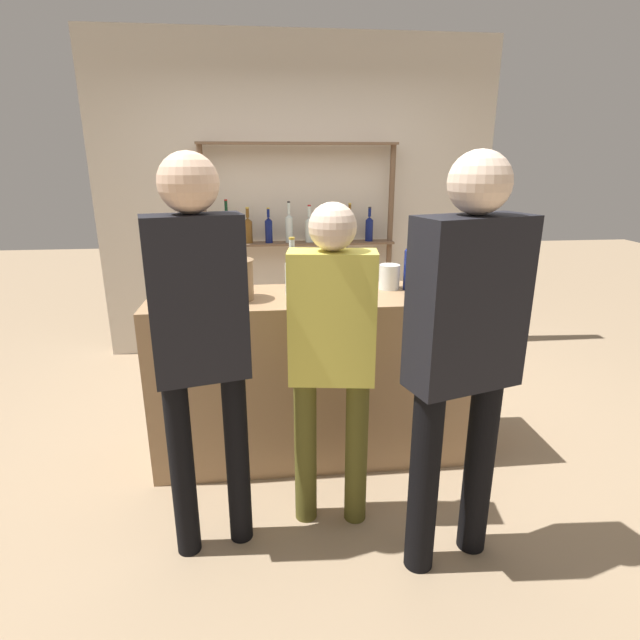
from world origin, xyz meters
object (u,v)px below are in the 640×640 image
at_px(counter_bottle_4, 193,268).
at_px(customer_right, 465,341).
at_px(counter_bottle_2, 166,274).
at_px(cork_jar, 389,277).
at_px(customer_left, 200,329).
at_px(counter_bottle_3, 292,274).
at_px(ice_bucket, 234,280).
at_px(counter_bottle_5, 339,266).
at_px(customer_center, 332,346).
at_px(counter_bottle_1, 209,274).
at_px(counter_bottle_0, 411,266).
at_px(wine_glass, 474,276).

relative_size(counter_bottle_4, customer_right, 0.21).
bearing_deg(counter_bottle_2, cork_jar, -1.93).
distance_m(counter_bottle_4, customer_left, 0.92).
xyz_separation_m(counter_bottle_3, customer_left, (-0.43, -0.77, -0.05)).
bearing_deg(ice_bucket, cork_jar, 8.78).
bearing_deg(counter_bottle_5, counter_bottle_4, 178.39).
bearing_deg(customer_center, customer_left, 110.06).
xyz_separation_m(counter_bottle_4, customer_center, (0.72, -0.78, -0.22)).
bearing_deg(counter_bottle_1, counter_bottle_3, -4.17).
relative_size(customer_right, customer_center, 1.13).
relative_size(counter_bottle_0, cork_jar, 2.50).
xyz_separation_m(counter_bottle_5, customer_left, (-0.72, -0.88, -0.07)).
relative_size(counter_bottle_1, customer_right, 0.19).
distance_m(counter_bottle_5, wine_glass, 0.78).
xyz_separation_m(counter_bottle_1, ice_bucket, (0.15, -0.09, -0.02)).
bearing_deg(counter_bottle_1, customer_left, -87.19).
relative_size(counter_bottle_0, counter_bottle_3, 1.11).
bearing_deg(counter_bottle_0, ice_bucket, -173.99).
xyz_separation_m(counter_bottle_2, customer_center, (0.87, -0.78, -0.19)).
relative_size(counter_bottle_2, counter_bottle_4, 0.80).
bearing_deg(counter_bottle_4, counter_bottle_5, -1.61).
bearing_deg(counter_bottle_3, counter_bottle_2, 169.93).
height_order(counter_bottle_3, wine_glass, counter_bottle_3).
bearing_deg(wine_glass, cork_jar, 153.80).
distance_m(counter_bottle_0, counter_bottle_1, 1.18).
relative_size(counter_bottle_4, cork_jar, 2.55).
relative_size(wine_glass, customer_right, 0.09).
relative_size(counter_bottle_3, ice_bucket, 1.49).
distance_m(counter_bottle_2, counter_bottle_3, 0.74).
bearing_deg(ice_bucket, customer_center, -51.74).
bearing_deg(ice_bucket, counter_bottle_0, 6.01).
height_order(ice_bucket, customer_right, customer_right).
xyz_separation_m(wine_glass, cork_jar, (-0.44, 0.22, -0.04)).
distance_m(counter_bottle_2, cork_jar, 1.31).
xyz_separation_m(counter_bottle_4, customer_right, (1.22, -1.10, -0.10)).
distance_m(counter_bottle_5, customer_center, 0.80).
bearing_deg(cork_jar, counter_bottle_4, 177.58).
xyz_separation_m(counter_bottle_5, wine_glass, (0.74, -0.24, -0.03)).
bearing_deg(counter_bottle_1, counter_bottle_2, 159.58).
bearing_deg(counter_bottle_0, counter_bottle_5, 172.38).
height_order(counter_bottle_4, wine_glass, counter_bottle_4).
bearing_deg(counter_bottle_3, cork_jar, 8.17).
relative_size(ice_bucket, cork_jar, 1.52).
relative_size(cork_jar, customer_center, 0.09).
bearing_deg(counter_bottle_3, counter_bottle_5, 21.08).
distance_m(counter_bottle_4, cork_jar, 1.17).
height_order(counter_bottle_0, counter_bottle_5, counter_bottle_5).
xyz_separation_m(counter_bottle_3, counter_bottle_5, (0.28, 0.11, 0.02)).
distance_m(ice_bucket, customer_left, 0.73).
distance_m(counter_bottle_5, cork_jar, 0.31).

